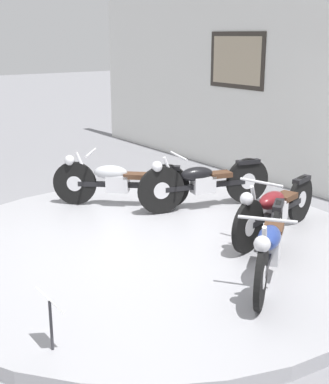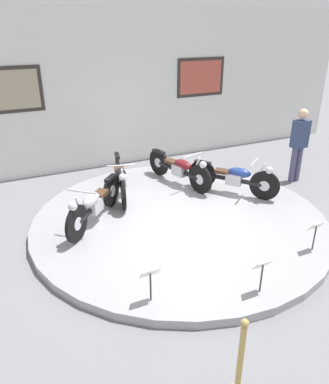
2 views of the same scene
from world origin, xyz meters
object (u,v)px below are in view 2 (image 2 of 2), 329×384
at_px(motorcycle_blue, 234,177).
at_px(stanchion_post_left_of_entry, 239,373).
at_px(motorcycle_silver, 94,203).
at_px(info_placard_front_left, 150,277).
at_px(motorcycle_maroon, 180,168).
at_px(motorcycle_black, 120,177).
at_px(info_placard_front_right, 316,229).
at_px(visitor_standing, 299,141).
at_px(info_placard_front_centre, 263,269).

bearing_deg(motorcycle_blue, stanchion_post_left_of_entry, -124.10).
xyz_separation_m(motorcycle_silver, info_placard_front_left, (0.09, -2.32, -0.02)).
relative_size(motorcycle_maroon, motorcycle_blue, 1.20).
distance_m(motorcycle_black, motorcycle_blue, 2.36).
bearing_deg(motorcycle_black, stanchion_post_left_of_entry, -95.32).
bearing_deg(motorcycle_maroon, motorcycle_black, 179.88).
bearing_deg(info_placard_front_left, motorcycle_maroon, 57.25).
xyz_separation_m(motorcycle_blue, info_placard_front_right, (-0.09, -2.32, -0.01)).
bearing_deg(motorcycle_maroon, visitor_standing, -14.69).
bearing_deg(motorcycle_black, info_placard_front_centre, -79.54).
height_order(motorcycle_blue, info_placard_front_centre, motorcycle_blue).
height_order(motorcycle_silver, stanchion_post_left_of_entry, stanchion_post_left_of_entry).
distance_m(motorcycle_blue, info_placard_front_left, 3.70).
relative_size(info_placard_front_left, stanchion_post_left_of_entry, 0.50).
height_order(motorcycle_black, motorcycle_blue, motorcycle_black).
bearing_deg(info_placard_front_centre, info_placard_front_left, 161.77).
relative_size(motorcycle_silver, motorcycle_black, 0.76).
bearing_deg(info_placard_front_right, info_placard_front_centre, -161.77).
bearing_deg(info_placard_front_left, motorcycle_silver, 92.22).
xyz_separation_m(motorcycle_blue, visitor_standing, (1.87, 0.22, 0.46)).
bearing_deg(visitor_standing, info_placard_front_right, -127.66).
relative_size(motorcycle_blue, info_placard_front_left, 3.12).
height_order(motorcycle_black, info_placard_front_right, motorcycle_black).
height_order(motorcycle_blue, visitor_standing, visitor_standing).
height_order(motorcycle_maroon, motorcycle_blue, motorcycle_maroon).
relative_size(motorcycle_silver, motorcycle_blue, 0.94).
height_order(motorcycle_silver, motorcycle_blue, motorcycle_silver).
distance_m(motorcycle_black, stanchion_post_left_of_entry, 4.82).
bearing_deg(motorcycle_black, info_placard_front_right, -57.29).
xyz_separation_m(motorcycle_maroon, motorcycle_blue, (0.80, -0.92, -0.00)).
xyz_separation_m(motorcycle_silver, visitor_standing, (4.85, 0.22, 0.45)).
distance_m(info_placard_front_left, info_placard_front_right, 2.80).
height_order(motorcycle_silver, motorcycle_black, motorcycle_black).
xyz_separation_m(info_placard_front_left, stanchion_post_left_of_entry, (0.27, -1.55, -0.16)).
height_order(motorcycle_silver, info_placard_front_left, motorcycle_silver).
bearing_deg(motorcycle_black, motorcycle_blue, -23.12).
bearing_deg(motorcycle_maroon, stanchion_post_left_of_entry, -110.76).
height_order(motorcycle_silver, info_placard_front_centre, motorcycle_silver).
distance_m(info_placard_front_left, visitor_standing, 5.41).
bearing_deg(visitor_standing, motorcycle_maroon, 165.31).
height_order(info_placard_front_left, visitor_standing, visitor_standing).
relative_size(motorcycle_blue, stanchion_post_left_of_entry, 1.56).
distance_m(motorcycle_silver, info_placard_front_right, 3.70).
xyz_separation_m(motorcycle_silver, stanchion_post_left_of_entry, (0.36, -3.87, -0.18)).
bearing_deg(stanchion_post_left_of_entry, motorcycle_maroon, 69.24).
bearing_deg(motorcycle_black, info_placard_front_left, -102.44).
bearing_deg(info_placard_front_centre, visitor_standing, 41.77).
distance_m(motorcycle_black, visitor_standing, 4.13).
distance_m(motorcycle_silver, info_placard_front_left, 2.32).
xyz_separation_m(info_placard_front_centre, info_placard_front_right, (1.40, 0.46, 0.00)).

